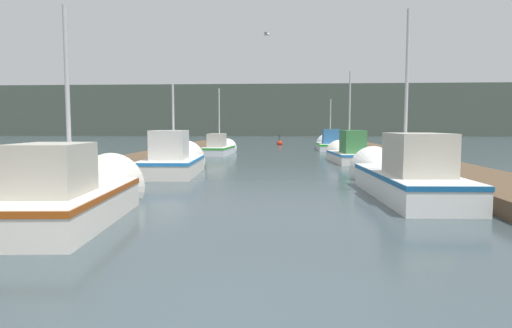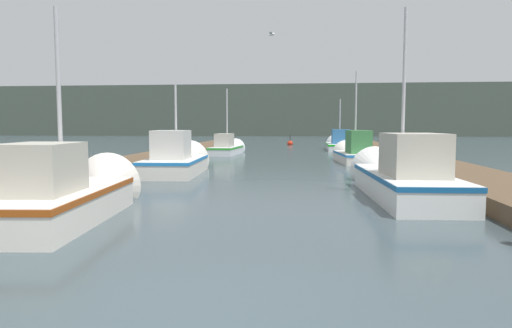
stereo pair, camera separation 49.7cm
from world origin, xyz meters
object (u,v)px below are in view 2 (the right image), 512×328
fishing_boat_0 (68,194)px  channel_buoy (290,143)px  fishing_boat_2 (177,160)px  fishing_boat_1 (398,175)px  fishing_boat_3 (354,153)px  mooring_piling_0 (173,154)px  fishing_boat_4 (228,148)px  fishing_boat_5 (339,144)px  seagull_lead (272,34)px

fishing_boat_0 → channel_buoy: bearing=79.1°
fishing_boat_2 → fishing_boat_1: bearing=-35.5°
fishing_boat_3 → channel_buoy: 17.74m
mooring_piling_0 → fishing_boat_1: bearing=-41.2°
fishing_boat_4 → fishing_boat_5: 8.84m
fishing_boat_0 → fishing_boat_5: size_ratio=0.84×
fishing_boat_2 → fishing_boat_3: 8.84m
fishing_boat_1 → fishing_boat_3: size_ratio=1.33×
fishing_boat_0 → channel_buoy: (3.32, 30.80, -0.30)m
fishing_boat_4 → seagull_lead: (2.99, -6.30, 5.30)m
fishing_boat_1 → fishing_boat_4: 16.43m
mooring_piling_0 → channel_buoy: bearing=78.3°
fishing_boat_2 → seagull_lead: size_ratio=8.32×
mooring_piling_0 → seagull_lead: bearing=26.5°
fishing_boat_2 → fishing_boat_5: size_ratio=0.82×
fishing_boat_2 → fishing_boat_4: bearing=86.3°
fishing_boat_1 → fishing_boat_4: size_ratio=1.33×
fishing_boat_4 → fishing_boat_0: bearing=-86.8°
channel_buoy → seagull_lead: 19.41m
fishing_boat_2 → channel_buoy: 23.24m
fishing_boat_2 → mooring_piling_0: 2.58m
fishing_boat_3 → mooring_piling_0: 8.33m
fishing_boat_1 → seagull_lead: size_ratio=11.01×
fishing_boat_5 → fishing_boat_1: bearing=-89.7°
fishing_boat_3 → fishing_boat_5: fishing_boat_3 is taller
fishing_boat_5 → fishing_boat_0: bearing=-105.3°
fishing_boat_1 → fishing_boat_5: size_ratio=1.09×
fishing_boat_4 → mooring_piling_0: fishing_boat_4 is taller
fishing_boat_0 → fishing_boat_5: bearing=69.2°
fishing_boat_4 → fishing_boat_3: bearing=-33.7°
fishing_boat_2 → seagull_lead: (3.07, 4.39, 5.22)m
channel_buoy → fishing_boat_5: bearing=-62.1°
fishing_boat_4 → seagull_lead: size_ratio=8.26×
fishing_boat_0 → fishing_boat_3: 15.02m
fishing_boat_3 → channel_buoy: size_ratio=4.75×
fishing_boat_5 → mooring_piling_0: fishing_boat_5 is taller
fishing_boat_4 → mooring_piling_0: (-0.94, -8.26, 0.15)m
fishing_boat_4 → channel_buoy: bearing=78.2°
fishing_boat_4 → channel_buoy: 12.74m
fishing_boat_5 → seagull_lead: seagull_lead is taller
fishing_boat_3 → fishing_boat_2: bearing=-145.5°
fishing_boat_5 → fishing_boat_3: bearing=-90.0°
fishing_boat_1 → mooring_piling_0: bearing=136.4°
fishing_boat_1 → fishing_boat_3: (0.02, 9.88, -0.04)m
fishing_boat_2 → fishing_boat_4: 10.69m
fishing_boat_2 → fishing_boat_5: fishing_boat_5 is taller
fishing_boat_3 → fishing_boat_4: (-6.77, 5.10, -0.06)m
fishing_boat_0 → fishing_boat_2: size_ratio=1.02×
fishing_boat_5 → fishing_boat_2: bearing=-112.6°
fishing_boat_3 → seagull_lead: 6.57m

